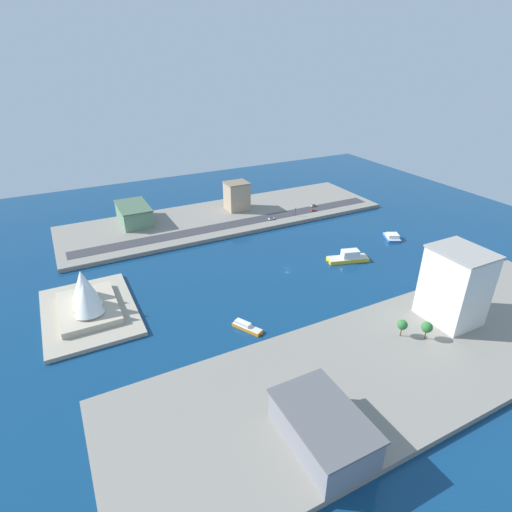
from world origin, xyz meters
name	(u,v)px	position (x,y,z in m)	size (l,w,h in m)	color
ground_plane	(287,269)	(0.00, 0.00, 0.00)	(440.00, 440.00, 0.00)	navy
quay_west	(400,359)	(-89.97, 0.00, 1.33)	(70.00, 240.00, 2.66)	gray
quay_east	(226,217)	(89.97, 0.00, 1.33)	(70.00, 240.00, 2.66)	gray
peninsula_point	(89,312)	(5.02, 109.38, 1.00)	(60.34, 42.24, 2.00)	#A89E89
road_strip	(237,224)	(70.80, 0.00, 2.73)	(11.90, 228.00, 0.15)	#38383D
catamaran_blue	(392,237)	(3.85, -85.27, 1.55)	(16.48, 13.91, 4.02)	blue
water_taxi_orange	(246,327)	(-41.02, 46.65, 1.23)	(15.31, 10.65, 3.20)	orange
ferry_yellow_fast	(348,257)	(-8.16, -38.32, 2.45)	(14.78, 26.63, 6.92)	yellow
sailboat_small_white	(455,263)	(-41.45, -91.73, 0.92)	(9.32, 8.31, 11.12)	white
hotel_broad_white	(455,286)	(-79.49, -39.23, 20.23)	(24.83, 21.27, 35.08)	silver
terminal_long_green	(134,214)	(107.31, 64.52, 9.15)	(35.50, 20.76, 12.92)	slate
warehouse_low_gray	(323,428)	(-108.59, 52.90, 9.04)	(34.14, 21.74, 12.70)	gray
apartment_midrise_tan	(237,196)	(98.34, -13.16, 13.44)	(15.61, 17.33, 21.50)	tan
sedan_silver	(313,206)	(74.89, -69.43, 3.61)	(1.93, 4.60, 1.64)	black
pickup_red	(313,210)	(66.51, -63.66, 3.52)	(2.08, 4.44, 1.44)	black
van_white	(271,218)	(66.11, -26.07, 3.63)	(2.18, 4.41, 1.68)	black
traffic_light_waterfront	(296,211)	(64.03, -45.63, 7.00)	(0.36, 0.36, 6.50)	black
opera_landmark	(86,295)	(4.84, 109.38, 10.51)	(38.02, 26.61, 21.56)	#BCAD93
park_tree_cluster	(416,326)	(-83.05, -14.26, 8.65)	(10.94, 12.59, 8.54)	brown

